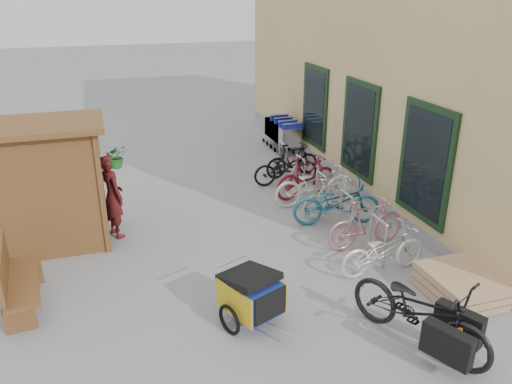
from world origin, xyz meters
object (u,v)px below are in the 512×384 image
object	(u,v)px
bike_6	(286,168)
child_trailer	(251,293)
bike_0	(383,250)
bike_4	(314,184)
shopping_carts	(280,130)
bike_2	(337,203)
bike_7	(292,160)
person_kiosk	(113,196)
cargo_bike	(421,312)
kiosk	(43,169)
pallet_stack	(460,285)
bench	(15,278)
bike_1	(366,223)
bike_3	(332,196)

from	to	relation	value
bike_6	child_trailer	bearing A→B (deg)	156.62
bike_0	bike_4	bearing A→B (deg)	-4.09
child_trailer	bike_0	distance (m)	2.66
shopping_carts	bike_2	world-z (taller)	shopping_carts
shopping_carts	bike_7	distance (m)	2.38
person_kiosk	bike_2	bearing A→B (deg)	-122.19
person_kiosk	cargo_bike	bearing A→B (deg)	-162.33
kiosk	pallet_stack	size ratio (longest dim) A/B	2.08
kiosk	cargo_bike	size ratio (longest dim) A/B	1.12
bench	person_kiosk	distance (m)	2.63
bike_6	person_kiosk	bearing A→B (deg)	113.39
bike_1	bike_7	world-z (taller)	bike_1
bike_2	bike_6	xyz separation A→B (m)	(-0.18, 2.47, -0.05)
bench	bike_4	bearing A→B (deg)	15.33
kiosk	shopping_carts	size ratio (longest dim) A/B	1.23
shopping_carts	bike_1	world-z (taller)	shopping_carts
bike_1	bike_3	bearing A→B (deg)	-4.18
bike_1	bike_2	xyz separation A→B (m)	(-0.09, 1.07, -0.01)
shopping_carts	person_kiosk	xyz separation A→B (m)	(-5.11, -4.39, 0.22)
pallet_stack	bike_4	world-z (taller)	bike_4
pallet_stack	bike_6	distance (m)	5.59
bike_2	bike_3	bearing A→B (deg)	-1.22
shopping_carts	bike_4	world-z (taller)	shopping_carts
cargo_bike	bike_7	distance (m)	6.83
kiosk	bike_3	bearing A→B (deg)	-4.47
bike_0	shopping_carts	bearing A→B (deg)	-9.20
shopping_carts	bike_3	xyz separation A→B (m)	(-0.61, -4.87, -0.17)
kiosk	bike_0	size ratio (longest dim) A/B	1.52
child_trailer	bike_6	xyz separation A→B (m)	(2.49, 5.11, -0.05)
bike_3	bike_7	distance (m)	2.56
pallet_stack	shopping_carts	bearing A→B (deg)	90.00
bench	bike_4	distance (m)	6.38
pallet_stack	bike_3	xyz separation A→B (m)	(-0.61, 3.43, 0.24)
kiosk	bike_0	distance (m)	6.27
bike_1	child_trailer	bearing A→B (deg)	115.36
bike_0	pallet_stack	bearing A→B (deg)	-145.91
person_kiosk	bike_2	world-z (taller)	person_kiosk
bike_2	bike_6	size ratio (longest dim) A/B	1.11
person_kiosk	bike_1	size ratio (longest dim) A/B	1.03
person_kiosk	bike_0	distance (m)	5.20
bench	shopping_carts	distance (m)	9.30
kiosk	person_kiosk	bearing A→B (deg)	1.95
cargo_bike	person_kiosk	bearing A→B (deg)	103.93
bench	shopping_carts	bearing A→B (deg)	38.27
bench	bike_2	bearing A→B (deg)	5.64
kiosk	bike_1	distance (m)	6.07
bike_0	bike_3	size ratio (longest dim) A/B	1.09
kiosk	bike_7	distance (m)	6.23
bike_6	cargo_bike	bearing A→B (deg)	178.49
bike_3	bike_6	world-z (taller)	bike_3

